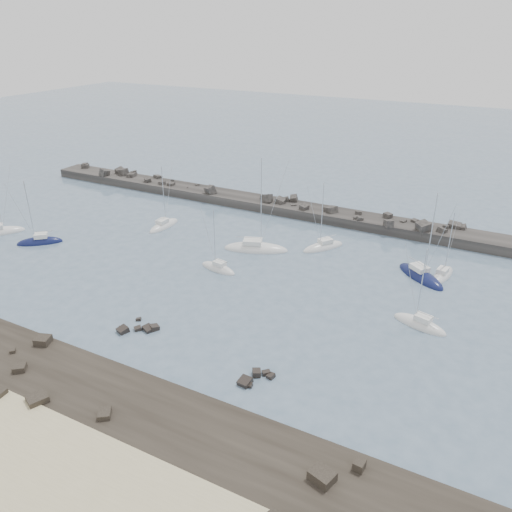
# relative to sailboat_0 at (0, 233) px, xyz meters

# --- Properties ---
(ground) EXTENTS (400.00, 400.00, 0.00)m
(ground) POSITION_rel_sailboat_0_xyz_m (46.87, -3.51, -0.15)
(ground) COLOR slate
(ground) RESTS_ON ground
(sand_strip) EXTENTS (140.00, 14.00, 1.00)m
(sand_strip) POSITION_rel_sailboat_0_xyz_m (46.87, -35.51, -0.15)
(sand_strip) COLOR beige
(sand_strip) RESTS_ON ground
(rock_shelf) EXTENTS (140.00, 12.00, 1.87)m
(rock_shelf) POSITION_rel_sailboat_0_xyz_m (47.07, -25.55, -0.13)
(rock_shelf) COLOR black
(rock_shelf) RESTS_ON ground
(rock_cluster_near) EXTENTS (4.76, 4.37, 1.43)m
(rock_cluster_near) POSITION_rel_sailboat_0_xyz_m (42.90, -12.96, -0.09)
(rock_cluster_near) COLOR black
(rock_cluster_near) RESTS_ON ground
(rock_cluster_far) EXTENTS (3.17, 3.92, 1.21)m
(rock_cluster_far) POSITION_rel_sailboat_0_xyz_m (60.23, -14.60, 0.05)
(rock_cluster_far) COLOR black
(rock_cluster_far) RESTS_ON ground
(breakwater) EXTENTS (115.00, 7.17, 5.10)m
(breakwater) POSITION_rel_sailboat_0_xyz_m (39.27, 34.49, 0.15)
(breakwater) COLOR #2B2826
(breakwater) RESTS_ON ground
(sailboat_0) EXTENTS (7.55, 8.47, 13.85)m
(sailboat_0) POSITION_rel_sailboat_0_xyz_m (0.00, 0.00, 0.00)
(sailboat_0) COLOR silver
(sailboat_0) RESTS_ON ground
(sailboat_1) EXTENTS (7.33, 6.72, 12.33)m
(sailboat_1) POSITION_rel_sailboat_0_xyz_m (10.07, 0.33, 0.01)
(sailboat_1) COLOR #0F1642
(sailboat_1) RESTS_ON ground
(sailboat_2) EXTENTS (2.67, 7.91, 12.50)m
(sailboat_2) POSITION_rel_sailboat_0_xyz_m (24.63, 16.48, -0.01)
(sailboat_2) COLOR silver
(sailboat_2) RESTS_ON ground
(sailboat_3) EXTENTS (11.40, 6.93, 17.10)m
(sailboat_3) POSITION_rel_sailboat_0_xyz_m (44.79, 15.22, -0.00)
(sailboat_3) COLOR silver
(sailboat_3) RESTS_ON ground
(sailboat_4) EXTENTS (6.82, 3.16, 10.61)m
(sailboat_4) POSITION_rel_sailboat_0_xyz_m (42.99, 6.00, -0.01)
(sailboat_4) COLOR silver
(sailboat_4) RESTS_ON ground
(sailboat_5) EXTENTS (6.56, 7.93, 12.68)m
(sailboat_5) POSITION_rel_sailboat_0_xyz_m (54.67, 21.20, -0.01)
(sailboat_5) COLOR silver
(sailboat_5) RESTS_ON ground
(sailboat_6) EXTENTS (9.04, 8.06, 14.74)m
(sailboat_6) POSITION_rel_sailboat_0_xyz_m (71.51, 17.87, 0.00)
(sailboat_6) COLOR #0F1642
(sailboat_6) RESTS_ON ground
(sailboat_7) EXTENTS (7.48, 4.07, 11.55)m
(sailboat_7) POSITION_rel_sailboat_0_xyz_m (74.01, 4.37, 0.00)
(sailboat_7) COLOR silver
(sailboat_7) RESTS_ON ground
(sailboat_8) EXTENTS (3.37, 7.16, 11.04)m
(sailboat_8) POSITION_rel_sailboat_0_xyz_m (74.39, 19.82, -0.01)
(sailboat_8) COLOR silver
(sailboat_8) RESTS_ON ground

